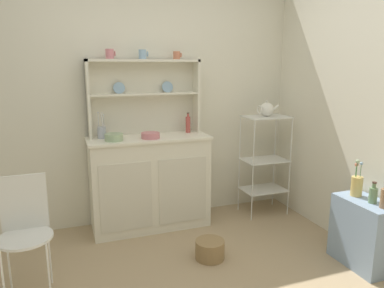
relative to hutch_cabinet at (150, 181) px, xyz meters
The scene contains 17 objects.
wall_back 0.82m from the hutch_cabinet, 92.57° to the left, with size 3.84×0.05×2.50m, color silver.
hutch_cabinet is the anchor object (origin of this frame).
hutch_shelf_unit 0.88m from the hutch_cabinet, 90.00° to the left, with size 1.08×0.18×0.72m.
bakers_rack 1.25m from the hutch_cabinet, ahead, with size 0.46×0.32×1.06m.
side_shelf_blue 1.94m from the hutch_cabinet, 42.11° to the right, with size 0.28×0.48×0.55m, color #849EBC.
wire_chair 1.32m from the hutch_cabinet, 143.30° to the right, with size 0.36×0.36×0.85m.
floor_basket 0.93m from the hutch_cabinet, 68.30° to the right, with size 0.24×0.24×0.16m, color #93754C.
cup_rose_0 1.26m from the hutch_cabinet, 158.71° to the left, with size 0.09×0.07×0.09m.
cup_sky_1 1.22m from the hutch_cabinet, 93.31° to the left, with size 0.09×0.07×0.09m.
cup_terracotta_2 1.26m from the hutch_cabinet, 20.50° to the left, with size 0.08×0.07×0.08m.
bowl_mixing_large 0.59m from the hutch_cabinet, 167.77° to the right, with size 0.17×0.17×0.06m, color #9EB78E.
bowl_floral_medium 0.48m from the hutch_cabinet, 90.00° to the right, with size 0.17×0.17×0.05m, color #D17A84.
jam_bottle 0.69m from the hutch_cabinet, 11.39° to the left, with size 0.05×0.05×0.20m.
utensil_jar 0.67m from the hutch_cabinet, 169.74° to the left, with size 0.08×0.08×0.25m.
porcelain_teapot 1.41m from the hutch_cabinet, ahead, with size 0.23×0.14×0.17m.
flower_vase 1.85m from the hutch_cabinet, 39.35° to the right, with size 0.09×0.09×0.30m.
oil_bottle 1.96m from the hutch_cabinet, 43.15° to the right, with size 0.06×0.06×0.17m.
Camera 1 is at (-0.76, -1.96, 1.58)m, focal length 33.81 mm.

